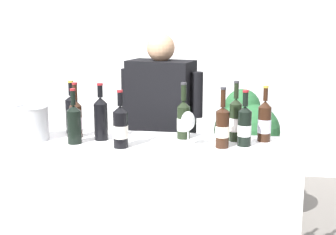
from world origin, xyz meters
TOP-DOWN VIEW (x-y plane):
  - wall_back at (0.00, 2.60)m, footprint 8.00×0.10m
  - counter at (0.00, 0.00)m, footprint 1.82×0.51m
  - wine_bottle_0 at (0.60, 0.01)m, footprint 0.08×0.08m
  - wine_bottle_1 at (-0.23, 0.01)m, footprint 0.08×0.08m
  - wine_bottle_2 at (0.48, -0.04)m, footprint 0.08×0.08m
  - wine_bottle_3 at (0.72, 0.13)m, footprint 0.08×0.08m
  - wine_bottle_4 at (-0.39, 0.05)m, footprint 0.07×0.07m
  - wine_bottle_5 at (-0.35, -0.09)m, footprint 0.08×0.08m
  - wine_bottle_6 at (-0.46, 0.15)m, footprint 0.08×0.08m
  - wine_bottle_7 at (0.25, 0.12)m, footprint 0.08×0.08m
  - wine_bottle_8 at (-0.07, -0.13)m, footprint 0.08×0.08m
  - wine_bottle_9 at (0.55, 0.11)m, footprint 0.07×0.07m
  - wine_glass at (0.29, -0.05)m, footprint 0.08×0.08m
  - ice_bucket at (-0.62, -0.05)m, footprint 0.19×0.19m
  - person_server at (0.03, 0.60)m, footprint 0.59×0.33m
  - potted_shrub at (0.62, 1.14)m, footprint 0.52×0.48m

SIDE VIEW (x-z plane):
  - counter at x=0.00m, z-range 0.00..1.02m
  - potted_shrub at x=0.62m, z-range 0.18..1.34m
  - person_server at x=0.03m, z-range -0.02..1.59m
  - ice_bucket at x=-0.62m, z-range 1.02..1.22m
  - wine_bottle_4 at x=-0.39m, z-range 0.97..1.30m
  - wine_bottle_0 at x=0.60m, z-range 0.98..1.29m
  - wine_bottle_7 at x=0.25m, z-range 0.97..1.30m
  - wine_bottle_8 at x=-0.07m, z-range 0.97..1.30m
  - wine_bottle_3 at x=0.72m, z-range 0.97..1.30m
  - wine_bottle_2 at x=0.48m, z-range 0.97..1.30m
  - wine_bottle_5 at x=-0.35m, z-range 0.98..1.30m
  - wine_bottle_6 at x=-0.46m, z-range 0.98..1.31m
  - wine_bottle_9 at x=0.55m, z-range 0.97..1.32m
  - wine_bottle_1 at x=-0.23m, z-range 0.99..1.32m
  - wine_glass at x=0.29m, z-range 1.06..1.26m
  - wall_back at x=0.00m, z-range 0.00..2.80m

